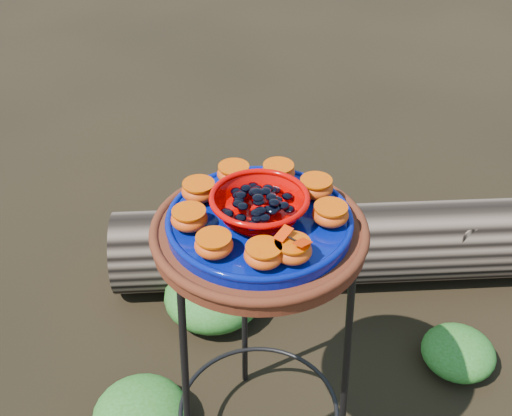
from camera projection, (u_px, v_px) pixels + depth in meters
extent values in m
cylinder|color=#522A16|center=(259.00, 234.00, 1.29)|extent=(0.43, 0.43, 0.03)
cylinder|color=#000D5D|center=(259.00, 222.00, 1.27)|extent=(0.37, 0.37, 0.02)
ellipsoid|color=red|center=(292.00, 250.00, 1.15)|extent=(0.07, 0.07, 0.04)
ellipsoid|color=red|center=(330.00, 214.00, 1.24)|extent=(0.07, 0.07, 0.04)
ellipsoid|color=red|center=(316.00, 188.00, 1.32)|extent=(0.07, 0.07, 0.04)
ellipsoid|color=red|center=(278.00, 172.00, 1.36)|extent=(0.07, 0.07, 0.04)
ellipsoid|color=red|center=(234.00, 174.00, 1.36)|extent=(0.07, 0.07, 0.04)
ellipsoid|color=red|center=(199.00, 191.00, 1.31)|extent=(0.07, 0.07, 0.04)
ellipsoid|color=red|center=(189.00, 219.00, 1.23)|extent=(0.07, 0.07, 0.04)
ellipsoid|color=red|center=(214.00, 245.00, 1.17)|extent=(0.07, 0.07, 0.04)
ellipsoid|color=red|center=(264.00, 255.00, 1.14)|extent=(0.07, 0.07, 0.04)
ellipsoid|color=#215611|center=(140.00, 413.00, 1.72)|extent=(0.26, 0.26, 0.13)
ellipsoid|color=#215611|center=(459.00, 351.00, 1.90)|extent=(0.22, 0.22, 0.11)
ellipsoid|color=#215611|center=(213.00, 294.00, 2.07)|extent=(0.32, 0.32, 0.16)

